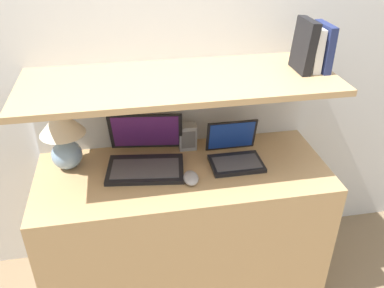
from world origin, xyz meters
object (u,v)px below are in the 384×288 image
(laptop_large, at_px, (146,156))
(router_box, at_px, (187,137))
(book_black, at_px, (304,46))
(table_lamp, at_px, (63,134))
(book_navy, at_px, (323,47))
(book_white, at_px, (314,49))
(laptop_small, at_px, (235,154))
(computer_mouse, at_px, (191,178))

(laptop_large, distance_m, router_box, 0.26)
(laptop_large, distance_m, book_black, 0.90)
(table_lamp, distance_m, book_navy, 1.26)
(table_lamp, height_order, book_white, book_white)
(table_lamp, distance_m, book_black, 1.18)
(laptop_small, bearing_deg, computer_mouse, -151.62)
(table_lamp, xyz_separation_m, router_box, (0.60, 0.07, -0.12))
(table_lamp, height_order, book_navy, book_navy)
(laptop_large, xyz_separation_m, book_black, (0.74, -0.01, 0.51))
(router_box, relative_size, book_navy, 0.64)
(book_black, bearing_deg, book_white, 0.00)
(book_navy, relative_size, book_black, 0.90)
(laptop_large, relative_size, laptop_small, 1.59)
(book_white, height_order, book_black, book_black)
(computer_mouse, relative_size, router_box, 0.82)
(book_white, xyz_separation_m, book_black, (-0.05, 0.00, 0.02))
(laptop_large, distance_m, laptop_small, 0.44)
(laptop_small, height_order, book_white, book_white)
(laptop_large, xyz_separation_m, book_navy, (0.83, -0.01, 0.50))
(computer_mouse, xyz_separation_m, book_navy, (0.64, 0.16, 0.53))
(router_box, bearing_deg, laptop_small, -38.71)
(computer_mouse, bearing_deg, router_box, 83.23)
(laptop_large, height_order, laptop_small, laptop_large)
(laptop_small, distance_m, book_white, 0.61)
(laptop_large, bearing_deg, book_black, -1.14)
(table_lamp, bearing_deg, computer_mouse, -22.12)
(laptop_small, bearing_deg, router_box, 141.29)
(computer_mouse, distance_m, book_white, 0.81)
(router_box, relative_size, book_white, 0.69)
(table_lamp, xyz_separation_m, book_black, (1.11, -0.07, 0.38))
(book_white, bearing_deg, router_box, 166.26)
(book_black, bearing_deg, table_lamp, 176.57)
(table_lamp, bearing_deg, book_white, -3.29)
(laptop_large, relative_size, book_white, 2.04)
(laptop_large, relative_size, router_box, 2.98)
(book_white, bearing_deg, book_navy, 0.00)
(laptop_large, distance_m, computer_mouse, 0.26)
(table_lamp, xyz_separation_m, computer_mouse, (0.57, -0.23, -0.16))
(laptop_small, relative_size, router_box, 1.88)
(table_lamp, xyz_separation_m, book_white, (1.16, -0.07, 0.36))
(laptop_large, bearing_deg, table_lamp, 172.07)
(laptop_small, bearing_deg, book_black, 5.86)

